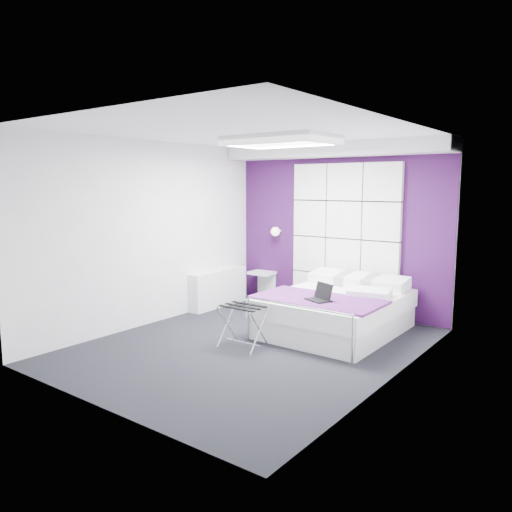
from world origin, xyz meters
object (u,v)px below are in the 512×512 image
Objects in this scene: nightstand at (262,273)px; laptop at (320,296)px; wall_lamp at (277,231)px; radiator at (218,288)px; luggage_rack at (243,326)px; bed at (336,311)px.

laptop is at bearing -36.14° from nightstand.
laptop is (1.94, -1.41, 0.11)m from nightstand.
wall_lamp is at bearing 161.81° from laptop.
luggage_rack is at bearing -40.67° from radiator.
radiator is 0.83m from nightstand.
wall_lamp reaches higher than bed.
luggage_rack is (-0.61, -1.25, -0.03)m from bed.
laptop is at bearing -41.18° from wall_lamp.
radiator is at bearing 138.01° from luggage_rack.
bed is (2.24, -0.14, -0.01)m from radiator.
bed is 2.07m from nightstand.
wall_lamp is 0.49× the size of laptop.
luggage_rack is at bearing -59.26° from nightstand.
nightstand is 2.47m from luggage_rack.
wall_lamp reaches higher than nightstand.
bed is at bearing -24.71° from nightstand.
bed is 6.37× the size of laptop.
radiator is 2.95× the size of nightstand.
nightstand is at bearing 155.29° from bed.
nightstand is (0.37, 0.72, 0.20)m from radiator.
radiator is 3.90× the size of laptop.
radiator reaches higher than nightstand.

